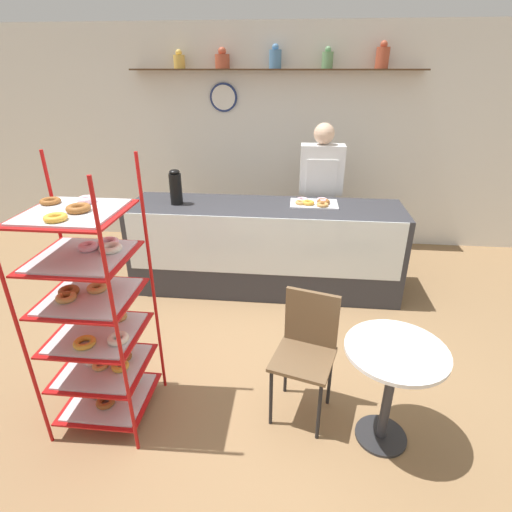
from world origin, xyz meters
name	(u,v)px	position (x,y,z in m)	size (l,w,h in m)	color
ground_plane	(250,371)	(0.00, 0.00, 0.00)	(14.00, 14.00, 0.00)	olive
back_wall	(274,139)	(0.00, 2.80, 1.37)	(10.00, 0.30, 2.70)	white
display_counter	(265,247)	(0.00, 1.39, 0.47)	(2.80, 0.73, 0.93)	#333338
pastry_rack	(94,314)	(-0.91, -0.50, 0.81)	(0.60, 0.58, 1.76)	#B71414
person_worker	(320,193)	(0.58, 1.96, 0.92)	(0.47, 0.23, 1.68)	#282833
cafe_table	(392,374)	(0.93, -0.53, 0.53)	(0.60, 0.60, 0.72)	#262628
cafe_chair	(307,343)	(0.42, -0.30, 0.55)	(0.47, 0.47, 0.89)	black
coffee_carafe	(176,187)	(-0.91, 1.36, 1.11)	(0.12, 0.12, 0.36)	black
donut_tray_counter	(314,202)	(0.50, 1.49, 0.95)	(0.48, 0.31, 0.05)	silver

